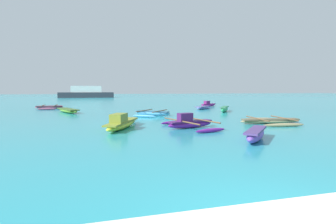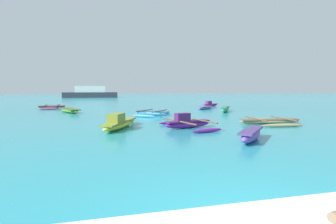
# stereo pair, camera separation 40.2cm
# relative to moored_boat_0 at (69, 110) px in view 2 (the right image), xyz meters

# --- Properties ---
(moored_boat_0) EXTENTS (2.39, 4.02, 0.35)m
(moored_boat_0) POSITION_rel_moored_boat_0_xyz_m (0.00, 0.00, 0.00)
(moored_boat_0) COLOR #58932E
(moored_boat_0) RESTS_ON ground_plane
(moored_boat_1) EXTENTS (2.75, 3.92, 0.80)m
(moored_boat_1) POSITION_rel_moored_boat_0_xyz_m (7.27, -11.51, 0.06)
(moored_boat_1) COLOR #6F1F8D
(moored_boat_1) RESTS_ON ground_plane
(moored_boat_2) EXTENTS (2.18, 2.32, 0.47)m
(moored_boat_2) POSITION_rel_moored_boat_0_xyz_m (8.66, -15.43, 0.06)
(moored_boat_2) COLOR #724AB8
(moored_boat_2) RESTS_ON ground_plane
(moored_boat_3) EXTENTS (3.30, 3.54, 0.42)m
(moored_boat_3) POSITION_rel_moored_boat_0_xyz_m (6.67, -4.52, -0.01)
(moored_boat_3) COLOR #4396C7
(moored_boat_3) RESTS_ON ground_plane
(moored_boat_4) EXTENTS (2.27, 3.97, 0.82)m
(moored_boat_4) POSITION_rel_moored_boat_0_xyz_m (3.76, -10.81, 0.09)
(moored_boat_4) COLOR #C9DD39
(moored_boat_4) RESTS_ON ground_plane
(moored_boat_5) EXTENTS (2.08, 2.72, 0.47)m
(moored_boat_5) POSITION_rel_moored_boat_0_xyz_m (13.76, -2.75, 0.06)
(moored_boat_5) COLOR #38BF78
(moored_boat_5) RESTS_ON ground_plane
(moored_boat_6) EXTENTS (2.33, 2.09, 0.30)m
(moored_boat_6) POSITION_rel_moored_boat_0_xyz_m (13.13, 0.84, -0.03)
(moored_boat_6) COLOR #8488E3
(moored_boat_6) RESTS_ON ground_plane
(moored_boat_7) EXTENTS (2.47, 1.69, 0.68)m
(moored_boat_7) POSITION_rel_moored_boat_0_xyz_m (15.35, 4.55, 0.04)
(moored_boat_7) COLOR #A92097
(moored_boat_7) RESTS_ON ground_plane
(moored_boat_8) EXTENTS (3.82, 3.27, 0.34)m
(moored_boat_8) POSITION_rel_moored_boat_0_xyz_m (12.56, -11.03, -0.04)
(moored_boat_8) COLOR #97895F
(moored_boat_8) RESTS_ON ground_plane
(moored_boat_9) EXTENTS (2.82, 4.20, 0.36)m
(moored_boat_9) POSITION_rel_moored_boat_0_xyz_m (-2.49, 5.77, -0.03)
(moored_boat_9) COLOR #9B4D6D
(moored_boat_9) RESTS_ON ground_plane
(mooring_buoy_0) EXTENTS (0.34, 0.34, 0.34)m
(mooring_buoy_0) POSITION_rel_moored_boat_0_xyz_m (4.67, -8.50, -0.02)
(mooring_buoy_0) COLOR white
(mooring_buoy_0) RESTS_ON ground_plane
(distant_ferry) EXTENTS (13.20, 2.90, 2.90)m
(distant_ferry) POSITION_rel_moored_boat_0_xyz_m (-0.25, 44.18, 0.99)
(distant_ferry) COLOR #2D333D
(distant_ferry) RESTS_ON ground_plane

